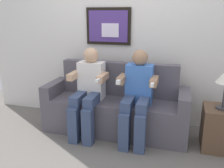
% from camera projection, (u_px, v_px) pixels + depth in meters
% --- Properties ---
extents(ground_plane, '(5.53, 5.53, 0.00)m').
position_uv_depth(ground_plane, '(109.00, 142.00, 2.99)').
color(ground_plane, '#66605B').
extents(back_wall_assembly, '(4.25, 0.10, 2.60)m').
position_uv_depth(back_wall_assembly, '(124.00, 30.00, 3.33)').
color(back_wall_assembly, silver).
rests_on(back_wall_assembly, ground_plane).
extents(couch, '(1.85, 0.58, 0.90)m').
position_uv_depth(couch, '(116.00, 109.00, 3.20)').
color(couch, '#514C56').
rests_on(couch, ground_plane).
extents(person_on_left, '(0.46, 0.56, 1.11)m').
position_uv_depth(person_on_left, '(88.00, 89.00, 3.04)').
color(person_on_left, white).
rests_on(person_on_left, ground_plane).
extents(person_on_right, '(0.46, 0.56, 1.11)m').
position_uv_depth(person_on_right, '(137.00, 93.00, 2.88)').
color(person_on_right, '#3F72CC').
rests_on(person_on_right, ground_plane).
extents(side_table_right, '(0.40, 0.40, 0.50)m').
position_uv_depth(side_table_right, '(220.00, 128.00, 2.79)').
color(side_table_right, brown).
rests_on(side_table_right, ground_plane).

